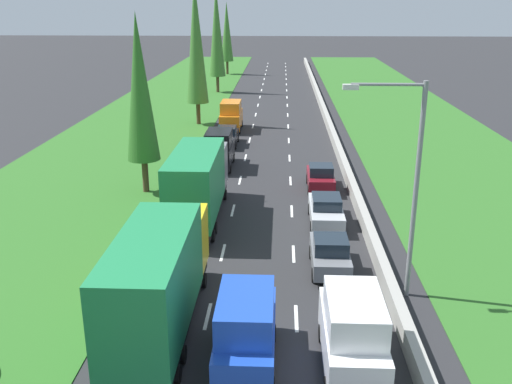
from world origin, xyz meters
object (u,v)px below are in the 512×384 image
blue_van_centre_lane (246,331)px  poplar_tree_third (196,41)px  green_box_truck_left_lane (159,278)px  poplar_tree_second (140,89)px  green_box_truck_left_lane_third (198,183)px  maroon_hatchback_right_lane (321,177)px  poplar_tree_fourth (217,31)px  black_van_left_lane (219,149)px  white_van_right_lane (352,333)px  grey_hatchback_right_lane (330,254)px  black_sedan_left_lane (227,136)px  street_light_mast (408,177)px  orange_van_left_lane (231,116)px  silver_sedan_right_lane (326,210)px  poplar_tree_fifth (227,32)px

blue_van_centre_lane → poplar_tree_third: (-7.26, 39.92, 6.73)m
green_box_truck_left_lane → poplar_tree_second: bearing=104.9°
green_box_truck_left_lane_third → poplar_tree_third: poplar_tree_third is taller
maroon_hatchback_right_lane → poplar_tree_fourth: poplar_tree_fourth is taller
poplar_tree_fourth → black_van_left_lane: bearing=-83.6°
white_van_right_lane → maroon_hatchback_right_lane: bearing=89.5°
white_van_right_lane → grey_hatchback_right_lane: size_ratio=1.26×
green_box_truck_left_lane → black_sedan_left_lane: size_ratio=2.09×
street_light_mast → maroon_hatchback_right_lane: bearing=99.7°
grey_hatchback_right_lane → poplar_tree_third: (-10.65, 32.42, 7.29)m
poplar_tree_second → poplar_tree_third: 21.54m
black_van_left_lane → black_sedan_left_lane: black_van_left_lane is taller
orange_van_left_lane → black_van_left_lane: bearing=-89.0°
white_van_right_lane → silver_sedan_right_lane: bearing=89.6°
orange_van_left_lane → poplar_tree_fourth: bearing=99.3°
maroon_hatchback_right_lane → blue_van_centre_lane: blue_van_centre_lane is taller
poplar_tree_third → poplar_tree_fifth: 41.22m
grey_hatchback_right_lane → street_light_mast: (2.74, -2.16, 4.40)m
green_box_truck_left_lane → black_sedan_left_lane: 29.17m
white_van_right_lane → poplar_tree_third: bearing=105.1°
poplar_tree_third → street_light_mast: (13.39, -34.58, -2.90)m
silver_sedan_right_lane → street_light_mast: 9.49m
poplar_tree_third → black_van_left_lane: bearing=-76.4°
green_box_truck_left_lane → blue_van_centre_lane: size_ratio=1.92×
green_box_truck_left_lane → white_van_right_lane: 7.20m
black_van_left_lane → poplar_tree_third: (-3.77, 15.58, 6.73)m
blue_van_centre_lane → poplar_tree_fifth: bearing=95.7°
silver_sedan_right_lane → blue_van_centre_lane: blue_van_centre_lane is taller
black_sedan_left_lane → street_light_mast: (9.70, -25.94, 4.42)m
green_box_truck_left_lane → poplar_tree_third: size_ratio=0.66×
street_light_mast → green_box_truck_left_lane: bearing=-161.3°
poplar_tree_fifth → green_box_truck_left_lane_third: bearing=-86.1°
black_sedan_left_lane → poplar_tree_third: 11.91m
black_van_left_lane → black_sedan_left_lane: (-0.09, 6.94, -0.59)m
white_van_right_lane → black_van_left_lane: bearing=106.1°
black_van_left_lane → green_box_truck_left_lane_third: bearing=-90.2°
green_box_truck_left_lane_third → blue_van_centre_lane: 14.11m
poplar_tree_second → poplar_tree_fifth: (-0.49, 62.69, 0.23)m
black_van_left_lane → orange_van_left_lane: 12.97m
poplar_tree_fourth → street_light_mast: size_ratio=1.55×
black_sedan_left_lane → orange_van_left_lane: size_ratio=0.92×
maroon_hatchback_right_lane → street_light_mast: street_light_mast is taller
green_box_truck_left_lane → grey_hatchback_right_lane: (6.71, 5.36, -1.35)m
poplar_tree_fourth → blue_van_centre_lane: bearing=-82.9°
white_van_right_lane → poplar_tree_second: size_ratio=0.43×
orange_van_left_lane → street_light_mast: 33.67m
black_van_left_lane → poplar_tree_second: bearing=-125.3°
grey_hatchback_right_lane → white_van_right_lane: bearing=-88.9°
white_van_right_lane → blue_van_centre_lane: (-3.52, -0.07, 0.00)m
green_box_truck_left_lane_third → street_light_mast: (9.64, -8.31, 3.05)m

